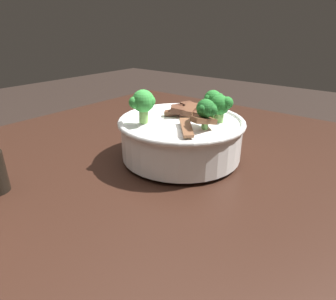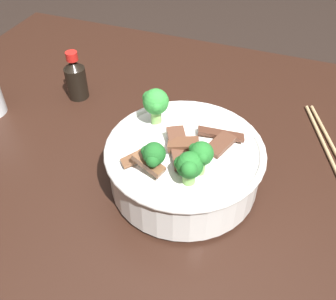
# 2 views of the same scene
# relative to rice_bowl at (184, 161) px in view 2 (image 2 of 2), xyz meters

# --- Properties ---
(dining_table) EXTENTS (1.14, 0.96, 0.76)m
(dining_table) POSITION_rel_rice_bowl_xyz_m (0.09, -0.04, -0.17)
(dining_table) COLOR black
(dining_table) RESTS_ON ground
(rice_bowl) EXTENTS (0.26, 0.26, 0.15)m
(rice_bowl) POSITION_rel_rice_bowl_xyz_m (0.00, 0.00, 0.00)
(rice_bowl) COLOR white
(rice_bowl) RESTS_ON dining_table
(chopsticks_pair) EXTENTS (0.11, 0.23, 0.01)m
(chopsticks_pair) POSITION_rel_rice_bowl_xyz_m (-0.23, -0.20, -0.06)
(chopsticks_pair) COLOR tan
(chopsticks_pair) RESTS_ON dining_table
(soy_sauce_bottle) EXTENTS (0.05, 0.05, 0.11)m
(soy_sauce_bottle) POSITION_rel_rice_bowl_xyz_m (0.31, -0.17, -0.01)
(soy_sauce_bottle) COLOR black
(soy_sauce_bottle) RESTS_ON dining_table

